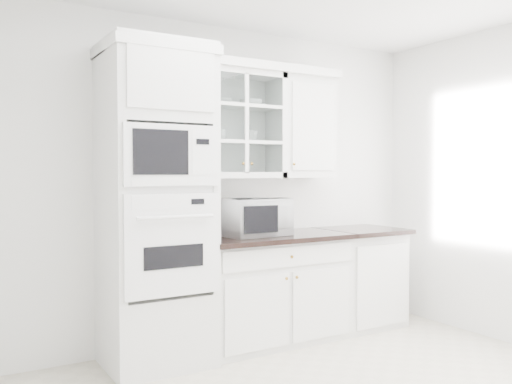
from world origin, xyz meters
TOP-DOWN VIEW (x-y plane):
  - room_shell at (0.00, 0.43)m, footprint 4.00×3.50m
  - oven_column at (-0.75, 1.42)m, footprint 0.76×0.68m
  - base_cabinet_run at (0.28, 1.45)m, footprint 1.32×0.67m
  - extra_base_cabinet at (1.28, 1.45)m, footprint 0.72×0.67m
  - upper_cabinet_glass at (0.03, 1.58)m, footprint 0.80×0.33m
  - upper_cabinet_solid at (0.71, 1.58)m, footprint 0.55×0.33m
  - crown_molding at (-0.07, 1.56)m, footprint 2.14×0.38m
  - countertop_microwave at (0.12, 1.45)m, footprint 0.57×0.49m
  - bowl_a at (-0.14, 1.59)m, footprint 0.23×0.23m
  - bowl_b at (0.16, 1.58)m, footprint 0.24×0.24m
  - cup_a at (-0.14, 1.59)m, footprint 0.13×0.13m
  - cup_b at (0.19, 1.60)m, footprint 0.12×0.12m

SIDE VIEW (x-z plane):
  - base_cabinet_run at x=0.28m, z-range 0.00..0.92m
  - extra_base_cabinet at x=1.28m, z-range 0.00..0.92m
  - countertop_microwave at x=0.12m, z-range 0.92..1.23m
  - oven_column at x=-0.75m, z-range 0.00..2.40m
  - cup_a at x=-0.14m, z-range 1.71..1.80m
  - cup_b at x=0.19m, z-range 1.71..1.81m
  - room_shell at x=0.00m, z-range 0.43..3.13m
  - upper_cabinet_glass at x=0.03m, z-range 1.40..2.30m
  - upper_cabinet_solid at x=0.71m, z-range 1.40..2.30m
  - bowl_a at x=-0.14m, z-range 2.01..2.06m
  - bowl_b at x=0.16m, z-range 2.01..2.07m
  - crown_molding at x=-0.07m, z-range 2.30..2.37m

